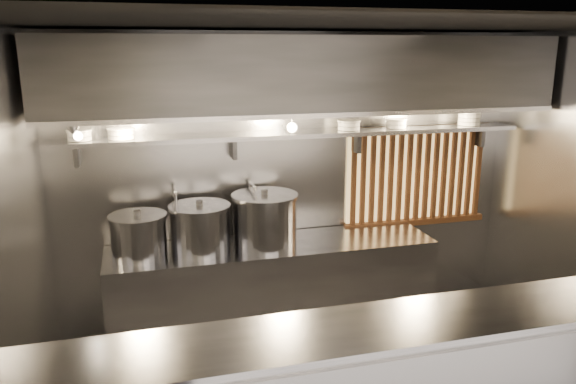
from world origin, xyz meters
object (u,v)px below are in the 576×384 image
pendant_bulb (292,127)px  stock_pot_right (265,220)px  heat_lamp (74,128)px  stock_pot_left (139,236)px  stock_pot_mid (200,228)px

pendant_bulb → stock_pot_right: 0.87m
heat_lamp → stock_pot_right: bearing=10.6°
stock_pot_left → stock_pot_mid: (0.53, 0.01, 0.02)m
heat_lamp → stock_pot_right: heat_lamp is taller
pendant_bulb → stock_pot_right: bearing=-166.5°
stock_pot_right → heat_lamp: bearing=-169.4°
heat_lamp → stock_pot_mid: (0.94, 0.29, -0.95)m
pendant_bulb → stock_pot_right: (-0.27, -0.07, -0.82)m
pendant_bulb → heat_lamp: bearing=-169.0°
stock_pot_right → stock_pot_mid: bearing=179.7°
pendant_bulb → stock_pot_left: size_ratio=0.30×
stock_pot_mid → stock_pot_right: stock_pot_right is taller
pendant_bulb → stock_pot_left: 1.64m
heat_lamp → pendant_bulb: bearing=11.0°
heat_lamp → stock_pot_right: size_ratio=0.44×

